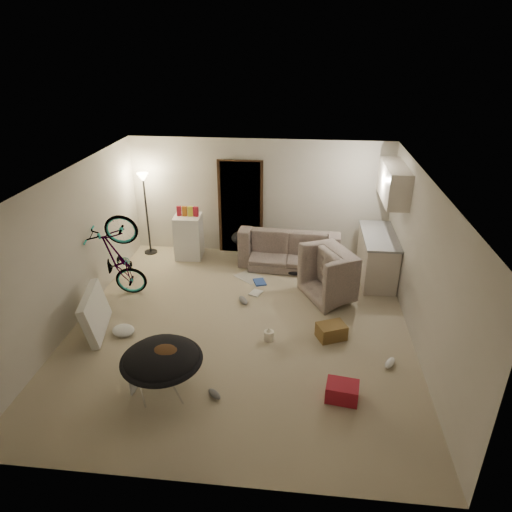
# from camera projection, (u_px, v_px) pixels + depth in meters

# --- Properties ---
(floor) EXTENTS (5.50, 6.00, 0.02)m
(floor) POSITION_uv_depth(u_px,v_px,m) (241.00, 326.00, 7.59)
(floor) COLOR #B6A88C
(floor) RESTS_ON ground
(ceiling) EXTENTS (5.50, 6.00, 0.02)m
(ceiling) POSITION_uv_depth(u_px,v_px,m) (238.00, 179.00, 6.51)
(ceiling) COLOR white
(ceiling) RESTS_ON wall_back
(wall_back) EXTENTS (5.50, 0.02, 2.50)m
(wall_back) POSITION_uv_depth(u_px,v_px,m) (259.00, 198.00, 9.75)
(wall_back) COLOR beige
(wall_back) RESTS_ON floor
(wall_front) EXTENTS (5.50, 0.02, 2.50)m
(wall_front) POSITION_uv_depth(u_px,v_px,m) (196.00, 394.00, 4.34)
(wall_front) COLOR beige
(wall_front) RESTS_ON floor
(wall_left) EXTENTS (0.02, 6.00, 2.50)m
(wall_left) POSITION_uv_depth(u_px,v_px,m) (70.00, 250.00, 7.31)
(wall_left) COLOR beige
(wall_left) RESTS_ON floor
(wall_right) EXTENTS (0.02, 6.00, 2.50)m
(wall_right) POSITION_uv_depth(u_px,v_px,m) (423.00, 267.00, 6.78)
(wall_right) COLOR beige
(wall_right) RESTS_ON floor
(doorway) EXTENTS (0.85, 0.10, 2.04)m
(doorway) POSITION_uv_depth(u_px,v_px,m) (241.00, 208.00, 9.85)
(doorway) COLOR black
(doorway) RESTS_ON floor
(door_trim) EXTENTS (0.97, 0.04, 2.10)m
(door_trim) POSITION_uv_depth(u_px,v_px,m) (241.00, 208.00, 9.82)
(door_trim) COLOR #382213
(door_trim) RESTS_ON floor
(floor_lamp) EXTENTS (0.28, 0.28, 1.81)m
(floor_lamp) POSITION_uv_depth(u_px,v_px,m) (145.00, 196.00, 9.63)
(floor_lamp) COLOR black
(floor_lamp) RESTS_ON floor
(kitchen_counter) EXTENTS (0.60, 1.50, 0.88)m
(kitchen_counter) POSITION_uv_depth(u_px,v_px,m) (377.00, 257.00, 8.95)
(kitchen_counter) COLOR beige
(kitchen_counter) RESTS_ON floor
(counter_top) EXTENTS (0.64, 1.54, 0.04)m
(counter_top) POSITION_uv_depth(u_px,v_px,m) (380.00, 236.00, 8.76)
(counter_top) COLOR gray
(counter_top) RESTS_ON kitchen_counter
(kitchen_uppers) EXTENTS (0.38, 1.40, 0.65)m
(kitchen_uppers) POSITION_uv_depth(u_px,v_px,m) (394.00, 183.00, 8.29)
(kitchen_uppers) COLOR beige
(kitchen_uppers) RESTS_ON wall_right
(sofa) EXTENTS (2.11, 0.94, 0.60)m
(sofa) POSITION_uv_depth(u_px,v_px,m) (290.00, 250.00, 9.59)
(sofa) COLOR #373E36
(sofa) RESTS_ON floor
(armchair) EXTENTS (1.33, 1.39, 0.70)m
(armchair) POSITION_uv_depth(u_px,v_px,m) (344.00, 277.00, 8.39)
(armchair) COLOR #373E36
(armchair) RESTS_ON floor
(bicycle) EXTENTS (1.76, 0.93, 0.97)m
(bicycle) POSITION_uv_depth(u_px,v_px,m) (121.00, 275.00, 8.27)
(bicycle) COLOR black
(bicycle) RESTS_ON floor
(book_asset) EXTENTS (0.26, 0.21, 0.02)m
(book_asset) POSITION_uv_depth(u_px,v_px,m) (131.00, 395.00, 6.09)
(book_asset) COLOR maroon
(book_asset) RESTS_ON floor
(mini_fridge) EXTENTS (0.58, 0.58, 0.94)m
(mini_fridge) POSITION_uv_depth(u_px,v_px,m) (189.00, 236.00, 9.81)
(mini_fridge) COLOR white
(mini_fridge) RESTS_ON floor
(snack_box_0) EXTENTS (0.12, 0.09, 0.30)m
(snack_box_0) POSITION_uv_depth(u_px,v_px,m) (179.00, 213.00, 9.60)
(snack_box_0) COLOR maroon
(snack_box_0) RESTS_ON mini_fridge
(snack_box_1) EXTENTS (0.10, 0.08, 0.30)m
(snack_box_1) POSITION_uv_depth(u_px,v_px,m) (185.00, 213.00, 9.59)
(snack_box_1) COLOR #B65D16
(snack_box_1) RESTS_ON mini_fridge
(snack_box_2) EXTENTS (0.11, 0.08, 0.30)m
(snack_box_2) POSITION_uv_depth(u_px,v_px,m) (190.00, 214.00, 9.58)
(snack_box_2) COLOR yellow
(snack_box_2) RESTS_ON mini_fridge
(snack_box_3) EXTENTS (0.11, 0.09, 0.30)m
(snack_box_3) POSITION_uv_depth(u_px,v_px,m) (196.00, 214.00, 9.57)
(snack_box_3) COLOR maroon
(snack_box_3) RESTS_ON mini_fridge
(saucer_chair) EXTENTS (1.07, 1.07, 0.76)m
(saucer_chair) POSITION_uv_depth(u_px,v_px,m) (162.00, 366.00, 5.95)
(saucer_chair) COLOR silver
(saucer_chair) RESTS_ON floor
(hoodie) EXTENTS (0.51, 0.44, 0.22)m
(hoodie) POSITION_uv_depth(u_px,v_px,m) (164.00, 355.00, 5.83)
(hoodie) COLOR #4D301A
(hoodie) RESTS_ON saucer_chair
(sofa_drape) EXTENTS (0.62, 0.54, 0.28)m
(sofa_drape) POSITION_uv_depth(u_px,v_px,m) (245.00, 238.00, 9.58)
(sofa_drape) COLOR black
(sofa_drape) RESTS_ON sofa
(tv_box) EXTENTS (0.50, 1.10, 0.71)m
(tv_box) POSITION_uv_depth(u_px,v_px,m) (95.00, 313.00, 7.30)
(tv_box) COLOR silver
(tv_box) RESTS_ON floor
(drink_case_a) EXTENTS (0.52, 0.46, 0.25)m
(drink_case_a) POSITION_uv_depth(u_px,v_px,m) (331.00, 331.00, 7.23)
(drink_case_a) COLOR brown
(drink_case_a) RESTS_ON floor
(drink_case_b) EXTENTS (0.46, 0.37, 0.24)m
(drink_case_b) POSITION_uv_depth(u_px,v_px,m) (342.00, 391.00, 6.00)
(drink_case_b) COLOR maroon
(drink_case_b) RESTS_ON floor
(juicer) EXTENTS (0.16, 0.16, 0.23)m
(juicer) POSITION_uv_depth(u_px,v_px,m) (269.00, 335.00, 7.19)
(juicer) COLOR white
(juicer) RESTS_ON floor
(newspaper) EXTENTS (0.66, 0.65, 0.01)m
(newspaper) POSITION_uv_depth(u_px,v_px,m) (249.00, 277.00, 9.14)
(newspaper) COLOR #B3AFA5
(newspaper) RESTS_ON floor
(book_blue) EXTENTS (0.30, 0.34, 0.03)m
(book_blue) POSITION_uv_depth(u_px,v_px,m) (260.00, 282.00, 8.92)
(book_blue) COLOR #2F50AA
(book_blue) RESTS_ON floor
(book_white) EXTENTS (0.27, 0.30, 0.02)m
(book_white) POSITION_uv_depth(u_px,v_px,m) (256.00, 293.00, 8.54)
(book_white) COLOR silver
(book_white) RESTS_ON floor
(shoe_1) EXTENTS (0.24, 0.30, 0.10)m
(shoe_1) POSITION_uv_depth(u_px,v_px,m) (243.00, 300.00, 8.22)
(shoe_1) COLOR slate
(shoe_1) RESTS_ON floor
(shoe_2) EXTENTS (0.11, 0.24, 0.09)m
(shoe_2) POSITION_uv_depth(u_px,v_px,m) (190.00, 355.00, 6.82)
(shoe_2) COLOR #2F50AA
(shoe_2) RESTS_ON floor
(shoe_3) EXTENTS (0.24, 0.23, 0.09)m
(shoe_3) POSITION_uv_depth(u_px,v_px,m) (214.00, 394.00, 6.06)
(shoe_3) COLOR slate
(shoe_3) RESTS_ON floor
(shoe_4) EXTENTS (0.23, 0.29, 0.10)m
(shoe_4) POSITION_uv_depth(u_px,v_px,m) (390.00, 363.00, 6.63)
(shoe_4) COLOR white
(shoe_4) RESTS_ON floor
(clothes_lump_b) EXTENTS (0.47, 0.42, 0.13)m
(clothes_lump_b) POSITION_uv_depth(u_px,v_px,m) (295.00, 270.00, 9.26)
(clothes_lump_b) COLOR black
(clothes_lump_b) RESTS_ON floor
(clothes_lump_c) EXTENTS (0.50, 0.48, 0.12)m
(clothes_lump_c) POSITION_uv_depth(u_px,v_px,m) (123.00, 330.00, 7.36)
(clothes_lump_c) COLOR silver
(clothes_lump_c) RESTS_ON floor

